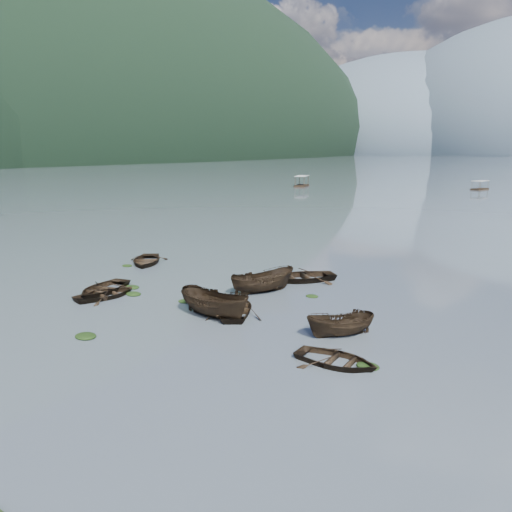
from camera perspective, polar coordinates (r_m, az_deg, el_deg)
The scene contains 21 objects.
ground_plane at distance 27.15m, azimuth -14.35°, elevation -8.62°, with size 2400.00×2400.00×0.00m, color #4C565F.
haze_mtn_a at distance 958.35m, azimuth 17.06°, elevation 11.13°, with size 520.00×520.00×280.00m, color #475666.
rowboat_0 at distance 35.14m, azimuth -17.07°, elevation -3.99°, with size 3.20×4.47×0.93m, color black.
rowboat_1 at distance 33.92m, azimuth -16.83°, elevation -4.55°, with size 2.85×3.99×0.83m, color black.
rowboat_2 at distance 28.85m, azimuth -4.70°, elevation -7.01°, with size 1.86×4.95×1.91m, color black.
rowboat_3 at distance 29.69m, azimuth -2.46°, elevation -6.41°, with size 3.28×4.60×0.95m, color black.
rowboat_4 at distance 23.16m, azimuth 9.11°, elevation -12.10°, with size 2.74×3.83×0.79m, color black.
rowboat_5 at distance 26.40m, azimuth 9.62°, elevation -9.01°, with size 1.43×3.81×1.47m, color black.
rowboat_6 at distance 42.85m, azimuth -12.45°, elevation -0.86°, with size 3.29×4.61×0.96m, color black.
rowboat_7 at distance 36.70m, azimuth 5.28°, elevation -2.80°, with size 3.53×4.94×1.02m, color black.
rowboat_8 at distance 33.62m, azimuth 0.75°, elevation -4.16°, with size 1.75×4.64×1.79m, color black.
weed_clump_0 at distance 34.01m, azimuth -13.82°, elevation -4.33°, with size 1.09×0.89×0.24m, color black.
weed_clump_1 at distance 35.65m, azimuth -13.98°, elevation -3.57°, with size 1.09×0.87×0.24m, color black.
weed_clump_2 at distance 27.30m, azimuth -18.89°, elevation -8.79°, with size 1.20×0.96×0.26m, color black.
weed_clump_3 at distance 32.82m, azimuth 6.43°, elevation -4.65°, with size 0.84×0.71×0.19m, color black.
weed_clump_4 at distance 23.13m, azimuth 12.67°, elevation -12.29°, with size 1.06×0.84×0.22m, color black.
weed_clump_5 at distance 42.29m, azimuth -14.51°, elevation -1.13°, with size 0.91×0.73×0.19m, color black.
weed_clump_6 at distance 31.88m, azimuth -8.11°, elevation -5.21°, with size 0.92×0.76×0.19m, color black.
weed_clump_7 at distance 29.36m, azimuth 12.15°, elevation -6.90°, with size 1.14×0.91×0.25m, color black.
pontoon_left at distance 127.83m, azimuth 5.24°, elevation 7.91°, with size 2.81×6.74×2.58m, color black, non-canonical shape.
pontoon_centre at distance 128.60m, azimuth 24.19°, elevation 6.93°, with size 2.16×5.19×1.99m, color black, non-canonical shape.
Camera 1 is at (19.15, -16.75, 9.48)m, focal length 35.00 mm.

